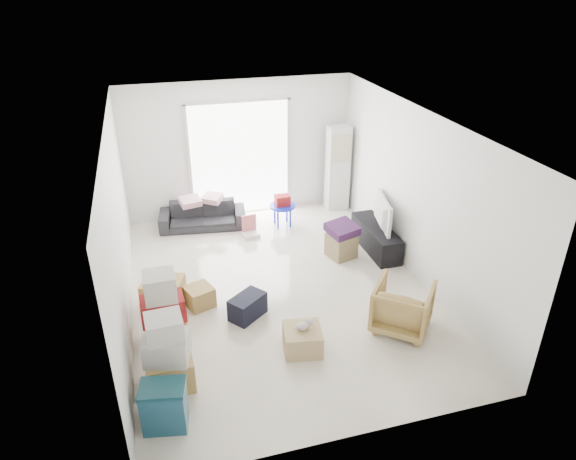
% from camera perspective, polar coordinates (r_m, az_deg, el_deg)
% --- Properties ---
extents(room_shell, '(4.98, 6.48, 3.18)m').
position_cam_1_polar(room_shell, '(7.53, -1.09, 2.06)').
color(room_shell, silver).
rests_on(room_shell, ground).
extents(sliding_door, '(2.10, 0.04, 2.33)m').
position_cam_1_polar(sliding_door, '(10.27, -5.36, 8.34)').
color(sliding_door, white).
rests_on(sliding_door, room_shell).
extents(ac_tower, '(0.45, 0.30, 1.75)m').
position_cam_1_polar(ac_tower, '(10.60, 5.54, 6.83)').
color(ac_tower, silver).
rests_on(ac_tower, room_shell).
extents(tv_console, '(0.41, 1.37, 0.46)m').
position_cam_1_polar(tv_console, '(9.31, 9.74, -0.86)').
color(tv_console, black).
rests_on(tv_console, room_shell).
extents(television, '(0.73, 1.04, 0.12)m').
position_cam_1_polar(television, '(9.18, 9.88, 0.73)').
color(television, black).
rests_on(television, tv_console).
extents(sofa, '(1.70, 0.70, 0.64)m').
position_cam_1_polar(sofa, '(10.07, -9.51, 2.00)').
color(sofa, '#28292D').
rests_on(sofa, room_shell).
extents(pillow_left, '(0.42, 0.36, 0.12)m').
position_cam_1_polar(pillow_left, '(9.90, -10.87, 3.84)').
color(pillow_left, '#D299AB').
rests_on(pillow_left, sofa).
extents(pillow_right, '(0.43, 0.41, 0.11)m').
position_cam_1_polar(pillow_right, '(9.97, -8.44, 4.22)').
color(pillow_right, '#D299AB').
rests_on(pillow_right, sofa).
extents(armchair, '(1.03, 1.02, 0.77)m').
position_cam_1_polar(armchair, '(7.34, 12.64, -8.11)').
color(armchair, tan).
rests_on(armchair, room_shell).
extents(storage_bins, '(0.55, 0.43, 0.57)m').
position_cam_1_polar(storage_bins, '(6.06, -13.57, -18.48)').
color(storage_bins, navy).
rests_on(storage_bins, room_shell).
extents(box_stack_a, '(0.59, 0.53, 1.01)m').
position_cam_1_polar(box_stack_a, '(6.40, -13.18, -13.45)').
color(box_stack_a, '#A7874B').
rests_on(box_stack_a, room_shell).
extents(box_stack_b, '(0.59, 0.57, 1.07)m').
position_cam_1_polar(box_stack_b, '(7.07, -13.67, -8.97)').
color(box_stack_b, '#A7874B').
rests_on(box_stack_b, room_shell).
extents(box_stack_c, '(0.71, 0.65, 0.42)m').
position_cam_1_polar(box_stack_c, '(7.95, -13.65, -6.76)').
color(box_stack_c, '#A7874B').
rests_on(box_stack_c, room_shell).
extents(loose_box, '(0.48, 0.48, 0.31)m').
position_cam_1_polar(loose_box, '(7.85, -9.82, -7.29)').
color(loose_box, '#A7874B').
rests_on(loose_box, room_shell).
extents(duffel_bag, '(0.62, 0.58, 0.34)m').
position_cam_1_polar(duffel_bag, '(7.52, -4.52, -8.47)').
color(duffel_bag, black).
rests_on(duffel_bag, room_shell).
extents(ottoman, '(0.53, 0.53, 0.43)m').
position_cam_1_polar(ottoman, '(9.01, 5.94, -1.70)').
color(ottoman, '#917D54').
rests_on(ottoman, room_shell).
extents(blanket, '(0.57, 0.57, 0.14)m').
position_cam_1_polar(blanket, '(8.88, 6.03, -0.10)').
color(blanket, '#3F1E4B').
rests_on(blanket, ottoman).
extents(kids_table, '(0.50, 0.50, 0.63)m').
position_cam_1_polar(kids_table, '(9.95, -0.63, 2.89)').
color(kids_table, '#1123CF').
rests_on(kids_table, room_shell).
extents(toy_walker, '(0.34, 0.30, 0.40)m').
position_cam_1_polar(toy_walker, '(9.72, -4.24, -0.03)').
color(toy_walker, silver).
rests_on(toy_walker, room_shell).
extents(wood_crate, '(0.57, 0.57, 0.33)m').
position_cam_1_polar(wood_crate, '(6.93, 1.61, -12.05)').
color(wood_crate, tan).
rests_on(wood_crate, room_shell).
extents(plush_bunny, '(0.25, 0.15, 0.13)m').
position_cam_1_polar(plush_bunny, '(6.81, 1.85, -10.52)').
color(plush_bunny, '#B2ADA8').
rests_on(plush_bunny, wood_crate).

